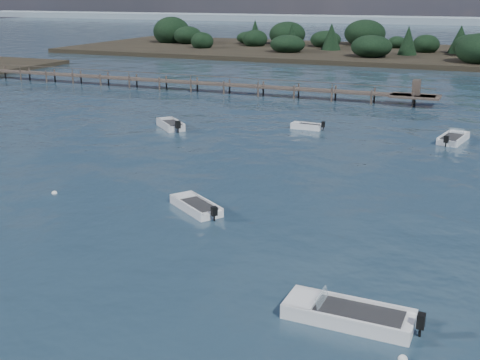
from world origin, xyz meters
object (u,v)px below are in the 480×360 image
at_px(dinghy_mid_white_a, 348,317).
at_px(dinghy_extra_b, 453,140).
at_px(jetty, 194,83).
at_px(tender_far_white, 307,127).
at_px(dinghy_mid_grey, 196,207).
at_px(tender_far_grey, 171,126).

bearing_deg(dinghy_mid_white_a, dinghy_extra_b, 87.10).
bearing_deg(jetty, tender_far_white, -39.18).
bearing_deg(tender_far_white, dinghy_mid_grey, -89.25).
bearing_deg(tender_far_grey, tender_far_white, 21.03).
bearing_deg(tender_far_grey, dinghy_extra_b, 10.48).
relative_size(dinghy_extra_b, jetty, 0.07).
bearing_deg(dinghy_mid_grey, jetty, 116.98).
bearing_deg(jetty, dinghy_extra_b, -26.24).
height_order(tender_far_grey, jetty, jetty).
xyz_separation_m(tender_far_white, jetty, (-18.53, 15.10, 0.84)).
relative_size(tender_far_grey, dinghy_mid_white_a, 0.74).
xyz_separation_m(dinghy_mid_grey, jetty, (-18.82, 36.97, 0.85)).
xyz_separation_m(dinghy_extra_b, tender_far_grey, (-23.08, -4.27, 0.03)).
xyz_separation_m(tender_far_white, dinghy_mid_white_a, (10.52, -30.12, 0.01)).
bearing_deg(tender_far_white, dinghy_mid_white_a, -70.75).
distance_m(tender_far_grey, jetty, 20.76).
bearing_deg(dinghy_mid_grey, dinghy_extra_b, 61.76).
relative_size(tender_far_white, jetty, 0.05).
relative_size(dinghy_mid_grey, dinghy_mid_white_a, 0.75).
bearing_deg(jetty, dinghy_mid_white_a, -57.28).
relative_size(dinghy_extra_b, tender_far_grey, 1.15).
distance_m(tender_far_white, dinghy_mid_white_a, 31.90).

